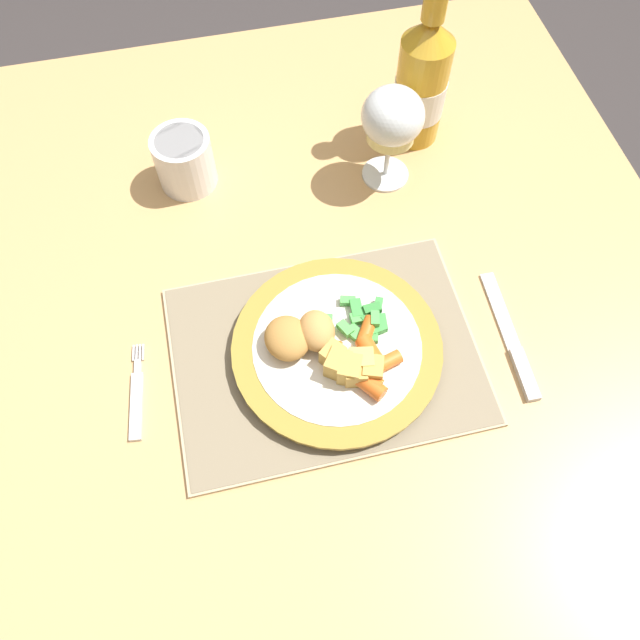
{
  "coord_description": "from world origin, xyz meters",
  "views": [
    {
      "loc": [
        -0.05,
        -0.45,
        1.45
      ],
      "look_at": [
        0.03,
        -0.09,
        0.78
      ],
      "focal_mm": 35.0,
      "sensor_mm": 36.0,
      "label": 1
    }
  ],
  "objects": [
    {
      "name": "glazed_carrots",
      "position": [
        0.07,
        -0.16,
        0.78
      ],
      "size": [
        0.09,
        0.11,
        0.02
      ],
      "color": "orange",
      "rests_on": "dinner_plate"
    },
    {
      "name": "wine_glass",
      "position": [
        0.18,
        0.15,
        0.85
      ],
      "size": [
        0.09,
        0.09,
        0.15
      ],
      "color": "silver",
      "rests_on": "dining_table"
    },
    {
      "name": "table_knife",
      "position": [
        0.26,
        -0.16,
        0.74
      ],
      "size": [
        0.03,
        0.19,
        0.01
      ],
      "color": "silver",
      "rests_on": "dining_table"
    },
    {
      "name": "drinking_cup",
      "position": [
        -0.1,
        0.21,
        0.78
      ],
      "size": [
        0.08,
        0.08,
        0.08
      ],
      "color": "white",
      "rests_on": "dining_table"
    },
    {
      "name": "bottle",
      "position": [
        0.25,
        0.23,
        0.84
      ],
      "size": [
        0.08,
        0.08,
        0.25
      ],
      "color": "gold",
      "rests_on": "dining_table"
    },
    {
      "name": "dining_table",
      "position": [
        0.0,
        0.0,
        0.65
      ],
      "size": [
        1.1,
        1.05,
        0.74
      ],
      "color": "tan",
      "rests_on": "ground"
    },
    {
      "name": "green_beans_pile",
      "position": [
        0.08,
        -0.1,
        0.77
      ],
      "size": [
        0.09,
        0.07,
        0.02
      ],
      "color": "green",
      "rests_on": "dinner_plate"
    },
    {
      "name": "placemat",
      "position": [
        0.03,
        -0.12,
        0.74
      ],
      "size": [
        0.38,
        0.28,
        0.01
      ],
      "color": "tan",
      "rests_on": "dining_table"
    },
    {
      "name": "breaded_croquettes",
      "position": [
        0.0,
        -0.1,
        0.78
      ],
      "size": [
        0.09,
        0.07,
        0.04
      ],
      "color": "tan",
      "rests_on": "dinner_plate"
    },
    {
      "name": "roast_potatoes",
      "position": [
        0.05,
        -0.16,
        0.78
      ],
      "size": [
        0.07,
        0.06,
        0.03
      ],
      "color": "gold",
      "rests_on": "dinner_plate"
    },
    {
      "name": "ground_plane",
      "position": [
        0.0,
        0.0,
        0.0
      ],
      "size": [
        6.0,
        6.0,
        0.0
      ],
      "primitive_type": "plane",
      "color": "#383333"
    },
    {
      "name": "dinner_plate",
      "position": [
        0.04,
        -0.12,
        0.76
      ],
      "size": [
        0.26,
        0.26,
        0.02
      ],
      "color": "silver",
      "rests_on": "placemat"
    },
    {
      "name": "fork",
      "position": [
        -0.21,
        -0.12,
        0.74
      ],
      "size": [
        0.03,
        0.13,
        0.01
      ],
      "color": "silver",
      "rests_on": "dining_table"
    }
  ]
}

